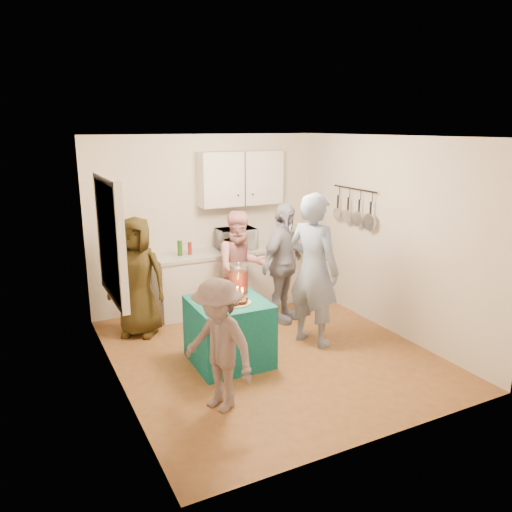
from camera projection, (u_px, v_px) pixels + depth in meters
name	position (u px, v px, depth m)	size (l,w,h in m)	color
floor	(269.00, 352.00, 6.17)	(4.00, 4.00, 0.00)	brown
ceiling	(270.00, 136.00, 5.51)	(4.00, 4.00, 0.00)	white
back_wall	(207.00, 222.00, 7.57)	(3.60, 3.60, 0.00)	silver
left_wall	(113.00, 270.00, 5.05)	(4.00, 4.00, 0.00)	silver
right_wall	(389.00, 236.00, 6.62)	(4.00, 4.00, 0.00)	silver
window_night	(109.00, 239.00, 5.26)	(0.04, 1.00, 1.20)	black
counter	(228.00, 280.00, 7.61)	(2.20, 0.58, 0.86)	white
countertop	(228.00, 251.00, 7.50)	(2.24, 0.62, 0.05)	beige
upper_cabinet	(241.00, 178.00, 7.49)	(1.30, 0.30, 0.80)	white
pot_rack	(352.00, 206.00, 7.12)	(0.12, 1.00, 0.60)	black
microwave	(236.00, 239.00, 7.52)	(0.56, 0.38, 0.31)	white
party_table	(229.00, 332.00, 5.83)	(0.85, 0.85, 0.76)	#0E5F5B
donut_cake	(234.00, 295.00, 5.65)	(0.38, 0.38, 0.18)	#381C0C
punch_jar	(239.00, 279.00, 5.97)	(0.22, 0.22, 0.34)	red
man_birthday	(313.00, 270.00, 6.21)	(0.71, 0.47, 1.94)	#8195BC
woman_back_left	(137.00, 277.00, 6.52)	(0.78, 0.51, 1.60)	brown
woman_back_center	(241.00, 267.00, 6.97)	(0.77, 0.60, 1.59)	#D56F7E
woman_back_right	(283.00, 263.00, 6.99)	(0.99, 0.41, 1.69)	#11173A
child_near_left	(219.00, 345.00, 4.79)	(0.86, 0.50, 1.34)	#5E4B4B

